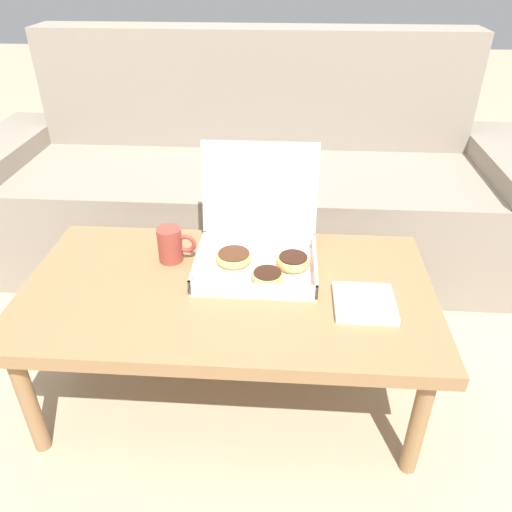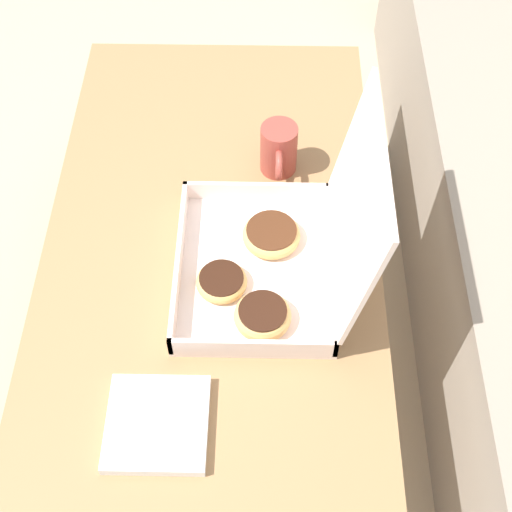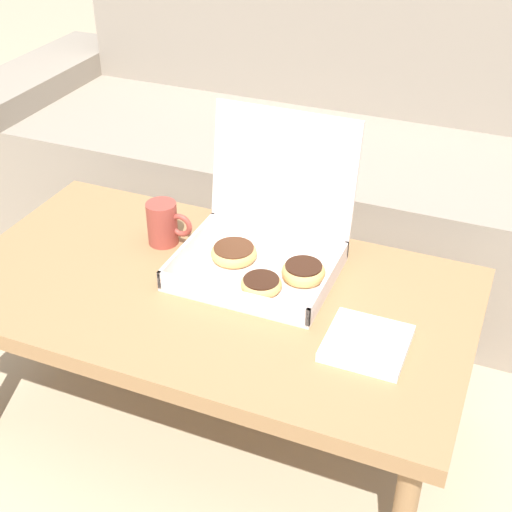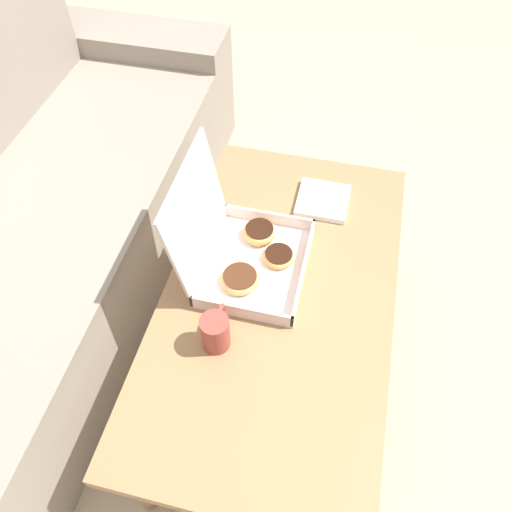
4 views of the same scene
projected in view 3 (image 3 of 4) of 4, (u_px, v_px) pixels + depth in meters
The scene contains 6 objects.
ground_plane at pixel (232, 392), 1.85m from camera, with size 12.00×12.00×0.00m, color tan.
couch at pixel (330, 162), 2.28m from camera, with size 2.33×0.77×0.91m.
coffee_table at pixel (211, 301), 1.57m from camera, with size 1.13×0.62×0.40m.
pastry_box at pixel (266, 244), 1.59m from camera, with size 0.34×0.33×0.32m.
coffee_mug at pixel (164, 223), 1.67m from camera, with size 0.11×0.07×0.11m.
napkin_stack at pixel (367, 343), 1.38m from camera, with size 0.16×0.16×0.02m.
Camera 3 is at (0.57, -1.22, 1.31)m, focal length 50.00 mm.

